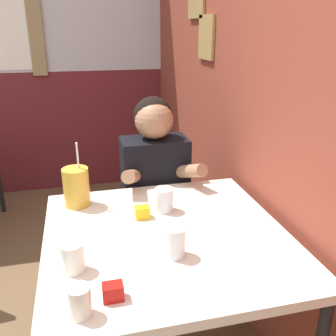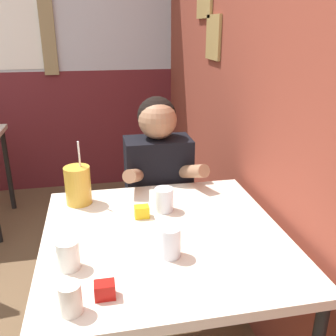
{
  "view_description": "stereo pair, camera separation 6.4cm",
  "coord_description": "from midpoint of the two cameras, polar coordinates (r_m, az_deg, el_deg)",
  "views": [
    {
      "loc": [
        0.43,
        -0.95,
        1.47
      ],
      "look_at": [
        0.77,
        0.44,
        0.93
      ],
      "focal_mm": 40.0,
      "sensor_mm": 36.0,
      "label": 1
    },
    {
      "loc": [
        0.49,
        -0.96,
        1.47
      ],
      "look_at": [
        0.77,
        0.44,
        0.93
      ],
      "focal_mm": 40.0,
      "sensor_mm": 36.0,
      "label": 2
    }
  ],
  "objects": [
    {
      "name": "condiment_ketchup",
      "position": [
        1.14,
        -7.95,
        -17.97
      ],
      "size": [
        0.06,
        0.04,
        0.05
      ],
      "color": "#B7140F",
      "rests_on": "main_table"
    },
    {
      "name": "back_wall",
      "position": [
        3.57,
        -19.74,
        17.78
      ],
      "size": [
        5.43,
        0.09,
        2.7
      ],
      "color": "silver",
      "rests_on": "ground_plane"
    },
    {
      "name": "brick_wall_right",
      "position": [
        2.37,
        8.58,
        17.62
      ],
      "size": [
        0.08,
        4.55,
        2.7
      ],
      "color": "brown",
      "rests_on": "ground_plane"
    },
    {
      "name": "glass_far_side",
      "position": [
        1.1,
        -12.96,
        -18.85
      ],
      "size": [
        0.06,
        0.06,
        0.09
      ],
      "color": "silver",
      "rests_on": "main_table"
    },
    {
      "name": "person_seated",
      "position": [
        2.03,
        -0.56,
        -4.79
      ],
      "size": [
        0.42,
        0.4,
        1.15
      ],
      "color": "black",
      "rests_on": "ground_plane"
    },
    {
      "name": "glass_near_pitcher",
      "position": [
        1.29,
        1.76,
        -11.21
      ],
      "size": [
        0.07,
        0.07,
        0.11
      ],
      "color": "silver",
      "rests_on": "main_table"
    },
    {
      "name": "glass_center",
      "position": [
        1.27,
        -13.54,
        -12.74
      ],
      "size": [
        0.07,
        0.07,
        0.1
      ],
      "color": "silver",
      "rests_on": "main_table"
    },
    {
      "name": "cocktail_pitcher",
      "position": [
        1.68,
        -12.5,
        -2.59
      ],
      "size": [
        0.11,
        0.11,
        0.29
      ],
      "color": "gold",
      "rests_on": "main_table"
    },
    {
      "name": "main_table",
      "position": [
        1.48,
        0.74,
        -12.16
      ],
      "size": [
        0.91,
        0.92,
        0.73
      ],
      "color": "beige",
      "rests_on": "ground_plane"
    },
    {
      "name": "glass_by_brick",
      "position": [
        1.59,
        0.56,
        -4.85
      ],
      "size": [
        0.08,
        0.08,
        0.1
      ],
      "color": "silver",
      "rests_on": "main_table"
    },
    {
      "name": "condiment_mustard",
      "position": [
        1.55,
        -2.83,
        -6.68
      ],
      "size": [
        0.06,
        0.04,
        0.05
      ],
      "color": "yellow",
      "rests_on": "main_table"
    }
  ]
}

